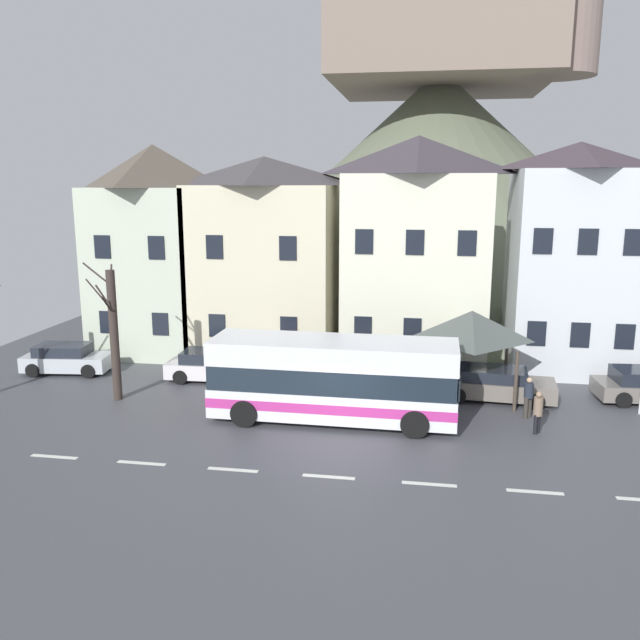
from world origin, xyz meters
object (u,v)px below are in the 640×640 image
transit_bus (333,380)px  bare_tree_01 (114,333)px  public_bench (473,373)px  hilltop_castle (438,178)px  townhouse_01 (266,258)px  parked_car_02 (217,366)px  townhouse_02 (416,252)px  pedestrian_01 (528,396)px  townhouse_03 (572,258)px  bus_shelter (472,326)px  parked_car_03 (495,384)px  pedestrian_00 (538,410)px  townhouse_00 (157,249)px  parked_car_00 (67,359)px

transit_bus → bare_tree_01: 9.17m
public_bench → hilltop_castle: bearing=94.3°
townhouse_01 → parked_car_02: size_ratio=2.20×
townhouse_02 → bare_tree_01: (-11.76, -7.97, -2.65)m
townhouse_01 → pedestrian_01: townhouse_01 is taller
transit_bus → townhouse_03: bearing=42.6°
parked_car_02 → public_bench: bearing=4.6°
townhouse_03 → public_bench: 7.42m
bus_shelter → parked_car_03: bearing=-14.7°
townhouse_02 → hilltop_castle: hilltop_castle is taller
townhouse_02 → bus_shelter: townhouse_02 is taller
townhouse_01 → pedestrian_00: 15.59m
townhouse_00 → parked_car_00: bearing=-115.1°
townhouse_00 → townhouse_02: bearing=-2.3°
pedestrian_01 → public_bench: bearing=113.6°
public_bench → bare_tree_01: bare_tree_01 is taller
bare_tree_01 → pedestrian_01: bearing=1.8°
townhouse_00 → hilltop_castle: bearing=50.9°
townhouse_01 → parked_car_03: 12.94m
townhouse_02 → public_bench: bearing=-51.4°
townhouse_00 → bare_tree_01: 9.02m
bus_shelter → public_bench: size_ratio=2.44×
transit_bus → pedestrian_00: size_ratio=5.90×
hilltop_castle → parked_car_03: bearing=-84.3°
pedestrian_00 → townhouse_00: bearing=152.0°
bus_shelter → parked_car_02: 11.29m
townhouse_02 → pedestrian_01: size_ratio=6.87×
townhouse_03 → bare_tree_01: townhouse_03 is taller
townhouse_00 → townhouse_01: bearing=-5.2°
transit_bus → pedestrian_01: transit_bus is taller
transit_bus → townhouse_00: bearing=139.3°
townhouse_02 → parked_car_02: townhouse_02 is taller
townhouse_00 → transit_bus: townhouse_00 is taller
townhouse_02 → parked_car_02: 10.90m
transit_bus → parked_car_00: bearing=163.2°
townhouse_01 → public_bench: townhouse_01 is taller
townhouse_03 → parked_car_00: size_ratio=2.58×
bare_tree_01 → townhouse_02: bearing=34.1°
townhouse_03 → parked_car_00: townhouse_03 is taller
parked_car_02 → pedestrian_01: (13.08, -2.74, 0.19)m
townhouse_00 → parked_car_02: size_ratio=2.34×
pedestrian_00 → townhouse_02: bearing=117.0°
townhouse_01 → hilltop_castle: (8.54, 18.36, 4.01)m
townhouse_00 → bus_shelter: bearing=-19.7°
townhouse_03 → parked_car_02: townhouse_03 is taller
townhouse_01 → pedestrian_01: 14.65m
parked_car_00 → public_bench: 18.63m
townhouse_02 → hilltop_castle: (1.09, 18.35, 3.56)m
hilltop_castle → parked_car_02: bearing=-112.8°
townhouse_00 → townhouse_03: (20.62, -0.48, -0.05)m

